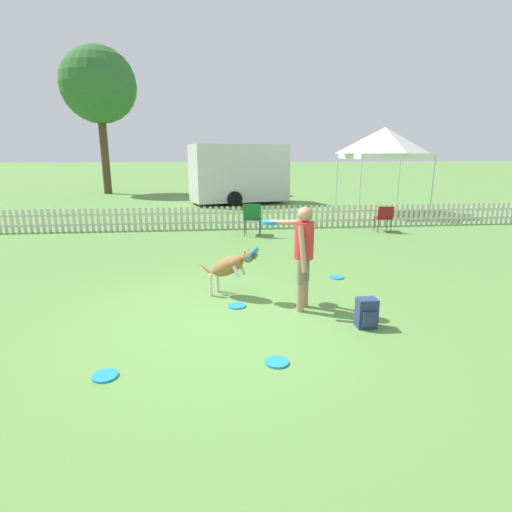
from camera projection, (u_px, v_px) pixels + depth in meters
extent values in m
plane|color=#5B8C42|center=(223.00, 322.00, 5.54)|extent=(240.00, 240.00, 0.00)
cylinder|color=tan|center=(300.00, 297.00, 5.89)|extent=(0.11, 0.11, 0.43)
cylinder|color=#7A705B|center=(301.00, 272.00, 5.79)|extent=(0.12, 0.12, 0.35)
cylinder|color=tan|center=(305.00, 293.00, 6.06)|extent=(0.11, 0.11, 0.43)
cylinder|color=#7A705B|center=(306.00, 268.00, 5.96)|extent=(0.12, 0.12, 0.35)
cylinder|color=red|center=(304.00, 240.00, 5.77)|extent=(0.39, 0.39, 0.54)
sphere|color=tan|center=(305.00, 214.00, 5.67)|extent=(0.22, 0.22, 0.22)
cylinder|color=tan|center=(303.00, 249.00, 5.59)|extent=(0.15, 0.21, 0.66)
cylinder|color=tan|center=(289.00, 222.00, 6.03)|extent=(0.57, 0.47, 0.14)
cylinder|color=#1E8CD8|center=(270.00, 223.00, 6.21)|extent=(0.27, 0.27, 0.02)
cylinder|color=#1E8CD8|center=(270.00, 221.00, 6.20)|extent=(0.27, 0.27, 0.02)
ellipsoid|color=olive|center=(228.00, 266.00, 6.44)|extent=(0.74, 0.63, 0.54)
ellipsoid|color=silver|center=(228.00, 269.00, 6.45)|extent=(0.39, 0.33, 0.26)
sphere|color=olive|center=(248.00, 257.00, 6.24)|extent=(0.19, 0.19, 0.19)
cone|color=olive|center=(253.00, 255.00, 6.19)|extent=(0.20, 0.18, 0.15)
cylinder|color=#1E8CD8|center=(253.00, 255.00, 6.19)|extent=(0.27, 0.30, 0.25)
cone|color=olive|center=(248.00, 251.00, 6.28)|extent=(0.06, 0.06, 0.08)
cone|color=olive|center=(245.00, 253.00, 6.18)|extent=(0.06, 0.06, 0.08)
cylinder|color=silver|center=(218.00, 281.00, 6.73)|extent=(0.06, 0.06, 0.37)
cylinder|color=silver|center=(211.00, 285.00, 6.54)|extent=(0.06, 0.06, 0.37)
cylinder|color=silver|center=(241.00, 266.00, 6.45)|extent=(0.18, 0.14, 0.29)
cylinder|color=silver|center=(235.00, 269.00, 6.27)|extent=(0.18, 0.14, 0.29)
cone|color=olive|center=(205.00, 268.00, 6.65)|extent=(0.29, 0.22, 0.21)
cylinder|color=#1E8CD8|center=(337.00, 277.00, 7.53)|extent=(0.27, 0.27, 0.02)
cylinder|color=#1E8CD8|center=(105.00, 376.00, 4.18)|extent=(0.27, 0.27, 0.02)
cylinder|color=#1E8CD8|center=(237.00, 306.00, 6.11)|extent=(0.27, 0.27, 0.02)
cylinder|color=#1E8CD8|center=(277.00, 362.00, 4.45)|extent=(0.27, 0.27, 0.02)
cube|color=navy|center=(366.00, 313.00, 5.35)|extent=(0.26, 0.19, 0.40)
cube|color=navy|center=(370.00, 319.00, 5.25)|extent=(0.19, 0.04, 0.20)
cube|color=beige|center=(216.00, 222.00, 12.40)|extent=(20.66, 0.04, 0.06)
cube|color=beige|center=(216.00, 213.00, 12.32)|extent=(20.66, 0.04, 0.06)
cube|color=beige|center=(5.00, 221.00, 11.72)|extent=(0.09, 0.02, 0.70)
cube|color=beige|center=(12.00, 221.00, 11.74)|extent=(0.09, 0.02, 0.70)
cube|color=beige|center=(18.00, 221.00, 11.76)|extent=(0.09, 0.02, 0.70)
cube|color=beige|center=(24.00, 221.00, 11.77)|extent=(0.09, 0.02, 0.70)
cube|color=beige|center=(31.00, 221.00, 11.79)|extent=(0.09, 0.02, 0.70)
cube|color=beige|center=(37.00, 221.00, 11.81)|extent=(0.09, 0.02, 0.70)
cube|color=beige|center=(43.00, 221.00, 11.83)|extent=(0.09, 0.02, 0.70)
cube|color=beige|center=(49.00, 221.00, 11.85)|extent=(0.09, 0.02, 0.70)
cube|color=beige|center=(56.00, 221.00, 11.87)|extent=(0.09, 0.02, 0.70)
cube|color=beige|center=(62.00, 220.00, 11.88)|extent=(0.09, 0.02, 0.70)
cube|color=beige|center=(68.00, 220.00, 11.90)|extent=(0.09, 0.02, 0.70)
cube|color=beige|center=(74.00, 220.00, 11.92)|extent=(0.09, 0.02, 0.70)
cube|color=beige|center=(80.00, 220.00, 11.94)|extent=(0.09, 0.02, 0.70)
cube|color=beige|center=(86.00, 220.00, 11.96)|extent=(0.09, 0.02, 0.70)
cube|color=beige|center=(92.00, 220.00, 11.98)|extent=(0.09, 0.02, 0.70)
cube|color=beige|center=(99.00, 220.00, 11.99)|extent=(0.09, 0.02, 0.70)
cube|color=beige|center=(105.00, 220.00, 12.01)|extent=(0.09, 0.02, 0.70)
cube|color=beige|center=(111.00, 220.00, 12.03)|extent=(0.09, 0.02, 0.70)
cube|color=beige|center=(117.00, 220.00, 12.05)|extent=(0.09, 0.02, 0.70)
cube|color=beige|center=(123.00, 219.00, 12.07)|extent=(0.09, 0.02, 0.70)
cube|color=beige|center=(129.00, 219.00, 12.09)|extent=(0.09, 0.02, 0.70)
cube|color=beige|center=(135.00, 219.00, 12.10)|extent=(0.09, 0.02, 0.70)
cube|color=beige|center=(141.00, 219.00, 12.12)|extent=(0.09, 0.02, 0.70)
cube|color=beige|center=(146.00, 219.00, 12.14)|extent=(0.09, 0.02, 0.70)
cube|color=beige|center=(152.00, 219.00, 12.16)|extent=(0.09, 0.02, 0.70)
cube|color=beige|center=(158.00, 219.00, 12.18)|extent=(0.09, 0.02, 0.70)
cube|color=beige|center=(164.00, 219.00, 12.20)|extent=(0.09, 0.02, 0.70)
cube|color=beige|center=(170.00, 219.00, 12.21)|extent=(0.09, 0.02, 0.70)
cube|color=beige|center=(176.00, 219.00, 12.23)|extent=(0.09, 0.02, 0.70)
cube|color=beige|center=(182.00, 218.00, 12.25)|extent=(0.09, 0.02, 0.70)
cube|color=beige|center=(188.00, 218.00, 12.27)|extent=(0.09, 0.02, 0.70)
cube|color=beige|center=(193.00, 218.00, 12.29)|extent=(0.09, 0.02, 0.70)
cube|color=beige|center=(199.00, 218.00, 12.31)|extent=(0.09, 0.02, 0.70)
cube|color=beige|center=(205.00, 218.00, 12.33)|extent=(0.09, 0.02, 0.70)
cube|color=beige|center=(211.00, 218.00, 12.34)|extent=(0.09, 0.02, 0.70)
cube|color=beige|center=(216.00, 218.00, 12.36)|extent=(0.09, 0.02, 0.70)
cube|color=beige|center=(222.00, 218.00, 12.38)|extent=(0.09, 0.02, 0.70)
cube|color=beige|center=(228.00, 218.00, 12.40)|extent=(0.09, 0.02, 0.70)
cube|color=beige|center=(233.00, 218.00, 12.42)|extent=(0.09, 0.02, 0.70)
cube|color=beige|center=(239.00, 218.00, 12.44)|extent=(0.09, 0.02, 0.70)
cube|color=beige|center=(245.00, 217.00, 12.45)|extent=(0.09, 0.02, 0.70)
cube|color=beige|center=(250.00, 217.00, 12.47)|extent=(0.09, 0.02, 0.70)
cube|color=beige|center=(256.00, 217.00, 12.49)|extent=(0.09, 0.02, 0.70)
cube|color=beige|center=(262.00, 217.00, 12.51)|extent=(0.09, 0.02, 0.70)
cube|color=beige|center=(267.00, 217.00, 12.53)|extent=(0.09, 0.02, 0.70)
cube|color=beige|center=(273.00, 217.00, 12.55)|extent=(0.09, 0.02, 0.70)
cube|color=beige|center=(278.00, 217.00, 12.56)|extent=(0.09, 0.02, 0.70)
cube|color=beige|center=(284.00, 217.00, 12.58)|extent=(0.09, 0.02, 0.70)
cube|color=beige|center=(289.00, 217.00, 12.60)|extent=(0.09, 0.02, 0.70)
cube|color=beige|center=(295.00, 217.00, 12.62)|extent=(0.09, 0.02, 0.70)
cube|color=beige|center=(300.00, 217.00, 12.64)|extent=(0.09, 0.02, 0.70)
cube|color=beige|center=(306.00, 216.00, 12.66)|extent=(0.09, 0.02, 0.70)
cube|color=beige|center=(311.00, 216.00, 12.67)|extent=(0.09, 0.02, 0.70)
cube|color=beige|center=(317.00, 216.00, 12.69)|extent=(0.09, 0.02, 0.70)
cube|color=beige|center=(322.00, 216.00, 12.71)|extent=(0.09, 0.02, 0.70)
cube|color=beige|center=(327.00, 216.00, 12.73)|extent=(0.09, 0.02, 0.70)
cube|color=beige|center=(333.00, 216.00, 12.75)|extent=(0.09, 0.02, 0.70)
cube|color=beige|center=(338.00, 216.00, 12.77)|extent=(0.09, 0.02, 0.70)
cube|color=beige|center=(343.00, 216.00, 12.78)|extent=(0.09, 0.02, 0.70)
cube|color=beige|center=(349.00, 216.00, 12.80)|extent=(0.09, 0.02, 0.70)
cube|color=beige|center=(354.00, 216.00, 12.82)|extent=(0.09, 0.02, 0.70)
cube|color=beige|center=(359.00, 216.00, 12.84)|extent=(0.09, 0.02, 0.70)
cube|color=beige|center=(365.00, 215.00, 12.86)|extent=(0.09, 0.02, 0.70)
cube|color=beige|center=(370.00, 215.00, 12.88)|extent=(0.09, 0.02, 0.70)
cube|color=beige|center=(375.00, 215.00, 12.90)|extent=(0.09, 0.02, 0.70)
cube|color=beige|center=(380.00, 215.00, 12.91)|extent=(0.09, 0.02, 0.70)
cube|color=beige|center=(386.00, 215.00, 12.93)|extent=(0.09, 0.02, 0.70)
cube|color=beige|center=(391.00, 215.00, 12.95)|extent=(0.09, 0.02, 0.70)
cube|color=beige|center=(396.00, 215.00, 12.97)|extent=(0.09, 0.02, 0.70)
cube|color=beige|center=(401.00, 215.00, 12.99)|extent=(0.09, 0.02, 0.70)
cube|color=beige|center=(406.00, 215.00, 13.01)|extent=(0.09, 0.02, 0.70)
cube|color=beige|center=(412.00, 215.00, 13.02)|extent=(0.09, 0.02, 0.70)
cube|color=beige|center=(417.00, 215.00, 13.04)|extent=(0.09, 0.02, 0.70)
cube|color=beige|center=(422.00, 215.00, 13.06)|extent=(0.09, 0.02, 0.70)
cube|color=beige|center=(427.00, 214.00, 13.08)|extent=(0.09, 0.02, 0.70)
cube|color=beige|center=(432.00, 214.00, 13.10)|extent=(0.09, 0.02, 0.70)
cube|color=beige|center=(437.00, 214.00, 13.12)|extent=(0.09, 0.02, 0.70)
cube|color=beige|center=(442.00, 214.00, 13.13)|extent=(0.09, 0.02, 0.70)
cube|color=beige|center=(447.00, 214.00, 13.15)|extent=(0.09, 0.02, 0.70)
cube|color=beige|center=(452.00, 214.00, 13.17)|extent=(0.09, 0.02, 0.70)
cube|color=beige|center=(457.00, 214.00, 13.19)|extent=(0.09, 0.02, 0.70)
cube|color=beige|center=(462.00, 214.00, 13.21)|extent=(0.09, 0.02, 0.70)
cube|color=beige|center=(467.00, 214.00, 13.23)|extent=(0.09, 0.02, 0.70)
cube|color=beige|center=(472.00, 214.00, 13.24)|extent=(0.09, 0.02, 0.70)
cube|color=beige|center=(477.00, 214.00, 13.26)|extent=(0.09, 0.02, 0.70)
cube|color=beige|center=(482.00, 214.00, 13.28)|extent=(0.09, 0.02, 0.70)
cube|color=beige|center=(487.00, 213.00, 13.30)|extent=(0.09, 0.02, 0.70)
cube|color=beige|center=(492.00, 213.00, 13.32)|extent=(0.09, 0.02, 0.70)
cube|color=beige|center=(497.00, 213.00, 13.34)|extent=(0.09, 0.02, 0.70)
cube|color=beige|center=(502.00, 213.00, 13.35)|extent=(0.09, 0.02, 0.70)
cube|color=beige|center=(507.00, 213.00, 13.37)|extent=(0.09, 0.02, 0.70)
cube|color=beige|center=(512.00, 213.00, 13.39)|extent=(0.09, 0.02, 0.70)
cylinder|color=#333338|center=(387.00, 224.00, 12.24)|extent=(0.02, 0.02, 0.40)
cylinder|color=#333338|center=(374.00, 224.00, 12.24)|extent=(0.02, 0.02, 0.40)
cylinder|color=#333338|center=(391.00, 226.00, 11.86)|extent=(0.02, 0.02, 0.40)
cylinder|color=#333338|center=(378.00, 226.00, 11.86)|extent=(0.02, 0.02, 0.40)
cube|color=maroon|center=(383.00, 218.00, 12.00)|extent=(0.51, 0.51, 0.03)
cube|color=maroon|center=(386.00, 213.00, 11.75)|extent=(0.47, 0.13, 0.38)
cylinder|color=#333338|center=(260.00, 226.00, 11.67)|extent=(0.02, 0.02, 0.47)
cylinder|color=#333338|center=(246.00, 225.00, 11.70)|extent=(0.02, 0.02, 0.47)
cylinder|color=#333338|center=(260.00, 228.00, 11.26)|extent=(0.02, 0.02, 0.47)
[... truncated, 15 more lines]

